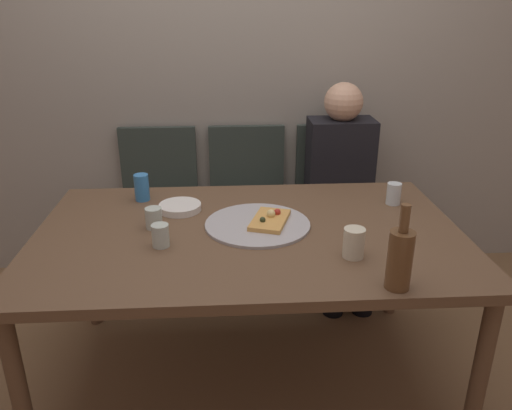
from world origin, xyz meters
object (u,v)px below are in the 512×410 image
Objects in this scene: soda_can at (142,187)px; plate_stack at (180,207)px; chair_left at (159,198)px; chair_middle at (248,196)px; dining_table at (249,245)px; pizza_slice_last at (270,219)px; guest_in_sweater at (342,182)px; pizza_tray at (258,224)px; chair_right at (335,194)px; tumbler_near at (354,243)px; wine_glass at (394,194)px; tumbler_far at (161,236)px; wine_bottle at (400,258)px; short_glass at (154,218)px.

plate_stack is at bearing -36.64° from soda_can.
chair_left and chair_middle have the same top height.
pizza_slice_last is at bearing 29.86° from dining_table.
guest_in_sweater is (0.52, -0.15, 0.13)m from chair_middle.
pizza_tray is 1.04m from chair_right.
tumbler_near is 0.59× the size of plate_stack.
pizza_slice_last is 1.02m from chair_right.
plate_stack is (-0.95, -0.02, -0.03)m from wine_glass.
tumbler_far is at bearing -158.36° from pizza_slice_last.
tumbler_near is at bearing -10.30° from tumbler_far.
tumbler_near is at bearing 112.73° from wine_bottle.
pizza_tray is 2.32× the size of plate_stack.
guest_in_sweater reaches higher than wine_bottle.
guest_in_sweater is at bearing 101.31° from wine_glass.
wine_glass is at bearing 19.83° from tumbler_far.
chair_middle is (0.52, 0.00, 0.00)m from chair_left.
tumbler_far is 1.05m from wine_glass.
wine_bottle is 1.01m from plate_stack.
wine_bottle is 0.32× the size of chair_left.
chair_right reaches higher than tumbler_near.
plate_stack is (0.09, 0.18, -0.03)m from short_glass.
chair_left is (-0.01, 0.56, -0.27)m from soda_can.
tumbler_near is 1.24m from chair_middle.
dining_table is 15.55× the size of tumbler_near.
wine_glass is 0.79× the size of soda_can.
chair_left is (-0.93, 1.38, -0.32)m from wine_bottle.
chair_left reaches higher than pizza_slice_last.
tumbler_near is 1.28× the size of short_glass.
chair_right reaches higher than short_glass.
tumbler_near is 0.80m from plate_stack.
tumbler_near is at bearing -33.86° from dining_table.
pizza_slice_last is at bearing 93.33° from chair_middle.
wine_bottle is 2.34× the size of soda_can.
wine_glass is 0.96m from chair_middle.
chair_left is (-0.84, 1.16, -0.26)m from tumbler_near.
pizza_tray is 5.04× the size of short_glass.
soda_can reaches higher than short_glass.
pizza_tray is at bearing -162.26° from wine_glass.
pizza_tray is 0.05m from pizza_slice_last.
guest_in_sweater reaches higher than pizza_slice_last.
chair_left reaches higher than tumbler_far.
wine_glass is at bearing 58.20° from tumbler_near.
wine_bottle reaches higher than chair_middle.
wine_bottle is (0.36, -0.51, 0.08)m from pizza_slice_last.
tumbler_near reaches higher than wine_glass.
wine_bottle reaches higher than chair_left.
soda_can is (-0.92, 0.81, -0.05)m from wine_bottle.
chair_left is at bearing 105.13° from plate_stack.
chair_left is 1.03m from chair_right.
pizza_slice_last reaches higher than pizza_tray.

